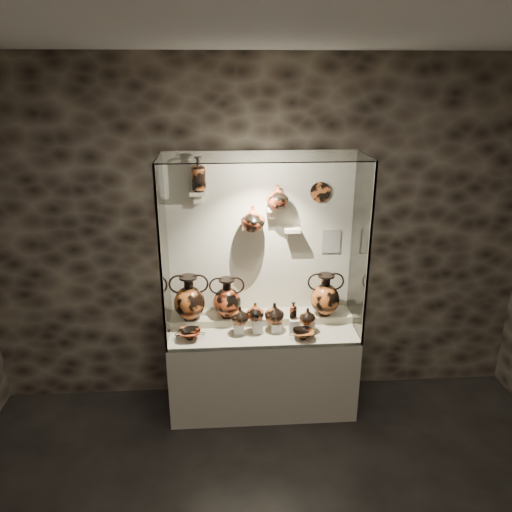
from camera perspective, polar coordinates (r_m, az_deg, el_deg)
The scene contains 36 objects.
ceiling at distance 1.87m, azimuth 7.05°, elevation 25.19°, with size 5.00×5.00×0.00m, color white.
wall_back at distance 4.58m, azimuth 0.49°, elevation 2.06°, with size 5.00×0.02×3.20m, color black.
plinth at distance 4.82m, azimuth 0.74°, elevation -12.86°, with size 1.70×0.60×0.80m, color beige.
front_tier at distance 4.60m, azimuth 0.76°, elevation -8.53°, with size 1.68×0.58×0.03m, color #B8AB8F.
rear_tier at distance 4.74m, azimuth 0.59°, elevation -7.14°, with size 1.70×0.25×0.10m, color #B8AB8F.
back_panel at distance 4.58m, azimuth 0.49°, elevation 2.04°, with size 1.70×0.03×1.60m, color beige.
glass_front at distance 4.00m, azimuth 1.15°, elevation -0.71°, with size 1.70×0.01×1.60m, color white.
glass_left at distance 4.30m, azimuth -10.51°, elevation 0.45°, with size 0.01×0.60×1.60m, color white.
glass_right at distance 4.43m, azimuth 11.80°, elevation 0.95°, with size 0.01×0.60×1.60m, color white.
glass_top at distance 4.08m, azimuth 0.87°, elevation 11.30°, with size 1.70×0.60×0.01m, color white.
frame_post_left at distance 4.03m, azimuth -10.85°, elevation -0.95°, with size 0.02×0.02×1.60m, color gray.
frame_post_right at distance 4.16m, azimuth 12.74°, elevation -0.38°, with size 0.02×0.02×1.60m, color gray.
pedestal_a at distance 4.52m, azimuth -1.99°, elevation -8.20°, with size 0.09×0.09×0.10m, color silver.
pedestal_b at distance 4.52m, azimuth 0.18°, elevation -7.97°, with size 0.09×0.09×0.13m, color silver.
pedestal_c at distance 4.54m, azimuth 2.34°, elevation -8.12°, with size 0.09×0.09×0.09m, color silver.
pedestal_d at distance 4.55m, azimuth 4.37°, elevation -7.87°, with size 0.09×0.09×0.12m, color silver.
pedestal_e at distance 4.58m, azimuth 6.11°, elevation -8.01°, with size 0.09×0.09×0.08m, color silver.
bracket_ul at distance 4.37m, azimuth -6.67°, elevation 7.16°, with size 0.14×0.12×0.04m, color beige.
bracket_ca at distance 4.47m, azimuth -0.71°, elevation 2.92°, with size 0.14×0.12×0.04m, color beige.
bracket_cb at distance 4.43m, azimuth 1.87°, elevation 5.45°, with size 0.10×0.12×0.04m, color beige.
bracket_cc at distance 4.50m, azimuth 4.13°, elevation 3.02°, with size 0.14×0.12×0.04m, color beige.
amphora_left at distance 4.57m, azimuth -7.63°, elevation -4.73°, with size 0.34×0.34×0.43m, color #AD5321, non-canonical shape.
amphora_mid at distance 4.59m, azimuth -3.33°, elevation -4.79°, with size 0.31×0.31×0.38m, color #B4421F, non-canonical shape.
amphora_right at distance 4.67m, azimuth 7.91°, elevation -4.37°, with size 0.32×0.32×0.40m, color #AD5321, non-canonical shape.
jug_a at distance 4.44m, azimuth -1.84°, elevation -6.78°, with size 0.16×0.16×0.17m, color #AD5321.
jug_b at distance 4.44m, azimuth -0.09°, elevation -6.36°, with size 0.16×0.16×0.16m, color #B4421F.
jug_c at distance 4.49m, azimuth 2.11°, elevation -6.50°, with size 0.18×0.18×0.18m, color #AD5321.
jug_e at distance 4.51m, azimuth 5.90°, elevation -6.82°, with size 0.14×0.14×0.15m, color #AD5321.
lekythos_small at distance 4.50m, azimuth 4.28°, elevation -6.11°, with size 0.08×0.08×0.18m, color #B4421F, non-canonical shape.
kylix_left at distance 4.46m, azimuth -7.58°, elevation -8.81°, with size 0.25×0.21×0.10m, color #B4421F, non-canonical shape.
kylix_right at distance 4.45m, azimuth 5.41°, elevation -8.82°, with size 0.24×0.20×0.10m, color #AD5321, non-canonical shape.
lekythos_tall at distance 4.31m, azimuth -6.58°, elevation 9.46°, with size 0.13×0.13×0.33m, color #AD5321, non-canonical shape.
ovoid_vase_a at distance 4.38m, azimuth -0.36°, elevation 4.31°, with size 0.21×0.21×0.22m, color #B4421F.
ovoid_vase_b at distance 4.36m, azimuth 2.47°, elevation 6.79°, with size 0.19×0.19×0.20m, color #B4421F.
wall_plate at distance 4.50m, azimuth 7.37°, elevation 7.26°, with size 0.18×0.18×0.02m, color #B85524.
info_placard at distance 4.66m, azimuth 8.59°, elevation 1.69°, with size 0.17×0.01×0.23m, color beige.
Camera 1 is at (-0.33, -1.84, 3.04)m, focal length 35.00 mm.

